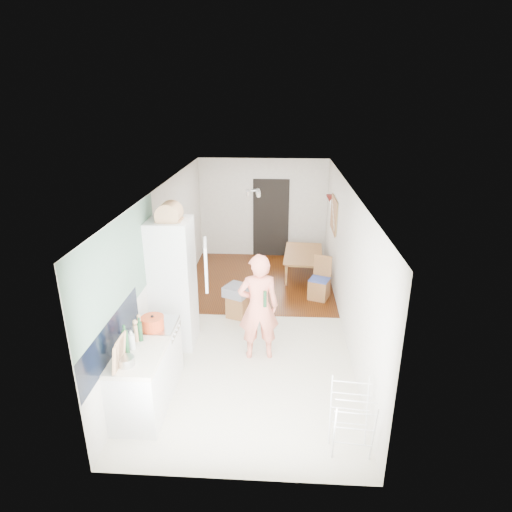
# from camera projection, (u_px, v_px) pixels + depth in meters

# --- Properties ---
(room_shell) EXTENTS (3.20, 7.00, 2.50)m
(room_shell) POSITION_uv_depth(u_px,v_px,m) (254.00, 258.00, 7.49)
(room_shell) COLOR beige
(room_shell) RESTS_ON ground
(floor) EXTENTS (3.20, 7.00, 0.01)m
(floor) POSITION_uv_depth(u_px,v_px,m) (254.00, 321.00, 7.94)
(floor) COLOR beige
(floor) RESTS_ON ground
(wood_floor_overlay) EXTENTS (3.20, 3.30, 0.01)m
(wood_floor_overlay) POSITION_uv_depth(u_px,v_px,m) (260.00, 280.00, 9.66)
(wood_floor_overlay) COLOR #512606
(wood_floor_overlay) RESTS_ON room_shell
(sage_wall_panel) EXTENTS (0.02, 3.00, 1.30)m
(sage_wall_panel) POSITION_uv_depth(u_px,v_px,m) (121.00, 268.00, 5.50)
(sage_wall_panel) COLOR slate
(sage_wall_panel) RESTS_ON room_shell
(tile_splashback) EXTENTS (0.02, 1.90, 0.50)m
(tile_splashback) POSITION_uv_depth(u_px,v_px,m) (112.00, 337.00, 5.24)
(tile_splashback) COLOR black
(tile_splashback) RESTS_ON room_shell
(doorway_recess) EXTENTS (0.90, 0.04, 2.00)m
(doorway_recess) POSITION_uv_depth(u_px,v_px,m) (271.00, 218.00, 10.82)
(doorway_recess) COLOR black
(doorway_recess) RESTS_ON room_shell
(base_cabinet) EXTENTS (0.60, 0.90, 0.86)m
(base_cabinet) POSITION_uv_depth(u_px,v_px,m) (141.00, 387.00, 5.48)
(base_cabinet) COLOR silver
(base_cabinet) RESTS_ON room_shell
(worktop) EXTENTS (0.62, 0.92, 0.06)m
(worktop) POSITION_uv_depth(u_px,v_px,m) (137.00, 356.00, 5.31)
(worktop) COLOR beige
(worktop) RESTS_ON room_shell
(range_cooker) EXTENTS (0.60, 0.60, 0.88)m
(range_cooker) POSITION_uv_depth(u_px,v_px,m) (157.00, 353.00, 6.17)
(range_cooker) COLOR silver
(range_cooker) RESTS_ON room_shell
(cooker_top) EXTENTS (0.60, 0.60, 0.04)m
(cooker_top) POSITION_uv_depth(u_px,v_px,m) (154.00, 325.00, 6.01)
(cooker_top) COLOR #B6B6B8
(cooker_top) RESTS_ON room_shell
(fridge_housing) EXTENTS (0.66, 0.66, 2.15)m
(fridge_housing) POSITION_uv_depth(u_px,v_px,m) (173.00, 284.00, 6.90)
(fridge_housing) COLOR silver
(fridge_housing) RESTS_ON room_shell
(fridge_door) EXTENTS (0.14, 0.56, 0.70)m
(fridge_door) POSITION_uv_depth(u_px,v_px,m) (206.00, 264.00, 6.42)
(fridge_door) COLOR silver
(fridge_door) RESTS_ON room_shell
(fridge_interior) EXTENTS (0.02, 0.52, 0.66)m
(fridge_interior) POSITION_uv_depth(u_px,v_px,m) (190.00, 257.00, 6.71)
(fridge_interior) COLOR white
(fridge_interior) RESTS_ON room_shell
(pinboard) EXTENTS (0.03, 0.90, 0.70)m
(pinboard) POSITION_uv_depth(u_px,v_px,m) (334.00, 215.00, 9.07)
(pinboard) COLOR tan
(pinboard) RESTS_ON room_shell
(pinboard_frame) EXTENTS (0.00, 0.94, 0.74)m
(pinboard_frame) POSITION_uv_depth(u_px,v_px,m) (333.00, 215.00, 9.08)
(pinboard_frame) COLOR olive
(pinboard_frame) RESTS_ON room_shell
(wall_sconce) EXTENTS (0.18, 0.18, 0.16)m
(wall_sconce) POSITION_uv_depth(u_px,v_px,m) (330.00, 198.00, 9.61)
(wall_sconce) COLOR maroon
(wall_sconce) RESTS_ON room_shell
(person) EXTENTS (0.81, 0.59, 2.06)m
(person) POSITION_uv_depth(u_px,v_px,m) (258.00, 298.00, 6.52)
(person) COLOR #EE7E65
(person) RESTS_ON floor
(dining_table) EXTENTS (0.80, 1.34, 0.45)m
(dining_table) POSITION_uv_depth(u_px,v_px,m) (304.00, 266.00, 9.90)
(dining_table) COLOR olive
(dining_table) RESTS_ON floor
(dining_chair) EXTENTS (0.49, 0.49, 0.89)m
(dining_chair) POSITION_uv_depth(u_px,v_px,m) (320.00, 279.00, 8.65)
(dining_chair) COLOR olive
(dining_chair) RESTS_ON floor
(stool) EXTENTS (0.43, 0.43, 0.45)m
(stool) POSITION_uv_depth(u_px,v_px,m) (237.00, 305.00, 8.04)
(stool) COLOR olive
(stool) RESTS_ON floor
(grey_drape) EXTENTS (0.55, 0.55, 0.19)m
(grey_drape) POSITION_uv_depth(u_px,v_px,m) (237.00, 291.00, 7.90)
(grey_drape) COLOR slate
(grey_drape) RESTS_ON stool
(drying_rack) EXTENTS (0.48, 0.45, 0.88)m
(drying_rack) POSITION_uv_depth(u_px,v_px,m) (351.00, 422.00, 4.88)
(drying_rack) COLOR silver
(drying_rack) RESTS_ON floor
(bread_bin) EXTENTS (0.45, 0.44, 0.20)m
(bread_bin) POSITION_uv_depth(u_px,v_px,m) (169.00, 214.00, 6.45)
(bread_bin) COLOR tan
(bread_bin) RESTS_ON fridge_housing
(red_casserole) EXTENTS (0.33, 0.33, 0.19)m
(red_casserole) POSITION_uv_depth(u_px,v_px,m) (153.00, 323.00, 5.84)
(red_casserole) COLOR #CC411B
(red_casserole) RESTS_ON cooker_top
(steel_pan) EXTENTS (0.21, 0.21, 0.10)m
(steel_pan) POSITION_uv_depth(u_px,v_px,m) (126.00, 361.00, 5.08)
(steel_pan) COLOR #B6B6B8
(steel_pan) RESTS_ON worktop
(held_bottle) EXTENTS (0.05, 0.05, 0.25)m
(held_bottle) POSITION_uv_depth(u_px,v_px,m) (265.00, 299.00, 6.30)
(held_bottle) COLOR #1A4323
(held_bottle) RESTS_ON person
(bottle_a) EXTENTS (0.09, 0.09, 0.32)m
(bottle_a) POSITION_uv_depth(u_px,v_px,m) (126.00, 342.00, 5.26)
(bottle_a) COLOR #1A4323
(bottle_a) RESTS_ON worktop
(bottle_b) EXTENTS (0.08, 0.08, 0.27)m
(bottle_b) POSITION_uv_depth(u_px,v_px,m) (140.00, 332.00, 5.55)
(bottle_b) COLOR #1A4323
(bottle_b) RESTS_ON worktop
(bottle_c) EXTENTS (0.09, 0.09, 0.20)m
(bottle_c) POSITION_uv_depth(u_px,v_px,m) (132.00, 342.00, 5.39)
(bottle_c) COLOR beige
(bottle_c) RESTS_ON worktop
(pepper_mill_front) EXTENTS (0.08, 0.08, 0.24)m
(pepper_mill_front) POSITION_uv_depth(u_px,v_px,m) (136.00, 333.00, 5.55)
(pepper_mill_front) COLOR tan
(pepper_mill_front) RESTS_ON worktop
(pepper_mill_back) EXTENTS (0.06, 0.06, 0.21)m
(pepper_mill_back) POSITION_uv_depth(u_px,v_px,m) (140.00, 325.00, 5.77)
(pepper_mill_back) COLOR tan
(pepper_mill_back) RESTS_ON worktop
(chopping_boards) EXTENTS (0.12, 0.30, 0.40)m
(chopping_boards) POSITION_uv_depth(u_px,v_px,m) (119.00, 353.00, 4.97)
(chopping_boards) COLOR tan
(chopping_boards) RESTS_ON worktop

